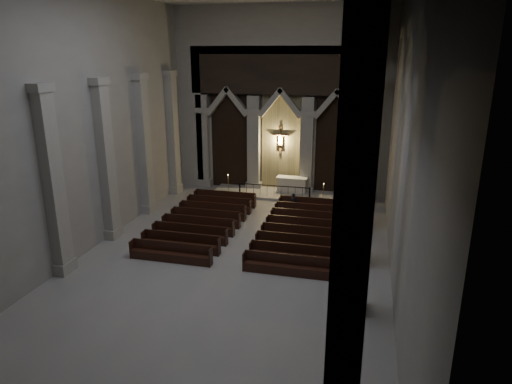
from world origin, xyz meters
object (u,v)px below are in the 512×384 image
Objects in this scene: altar at (292,185)px; altar_rail at (274,190)px; pews at (251,228)px; worshipper at (293,202)px; candle_stand_left at (228,190)px; candle_stand_right at (323,200)px.

altar is 1.58m from altar_rail.
pews is 8.52× the size of worshipper.
candle_stand_left is 1.37× the size of worshipper.
altar_rail is 6.08m from pews.
altar is 0.22× the size of pews.
candle_stand_right is (3.23, -0.75, -0.21)m from altar_rail.
altar is 4.26m from candle_stand_left.
candle_stand_right is at bearing 27.93° from worshipper.
worshipper is (4.65, -1.87, 0.14)m from candle_stand_left.
altar_rail is 3.21× the size of candle_stand_right.
candle_stand_left is 6.62m from pews.
altar_rail is 3.05m from candle_stand_left.
candle_stand_left reaches higher than candle_stand_right.
pews is at bearing -121.26° from candle_stand_right.
worshipper is at bearing -78.87° from altar.
pews is (-3.23, -5.33, -0.11)m from candle_stand_right.
worshipper is at bearing -21.92° from candle_stand_left.
altar reaches higher than pews.
worshipper is (1.61, 4.01, 0.26)m from pews.
pews is 4.32m from worshipper.
pews is (3.04, -5.88, -0.12)m from candle_stand_left.
altar_rail is at bearing 166.98° from candle_stand_right.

